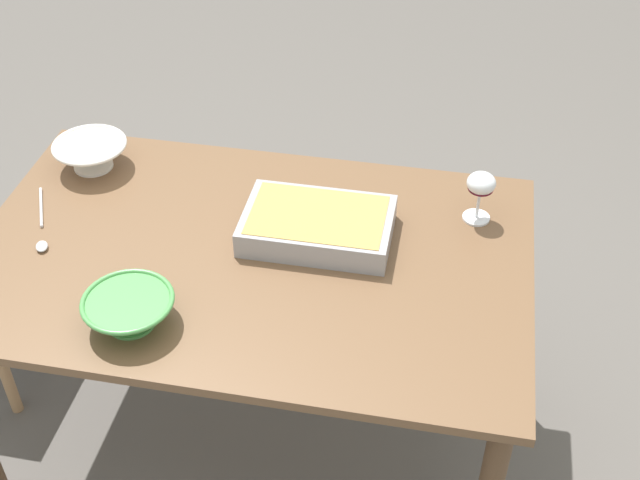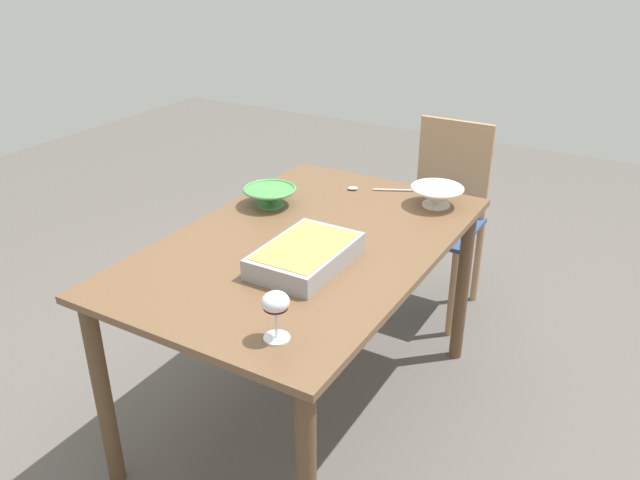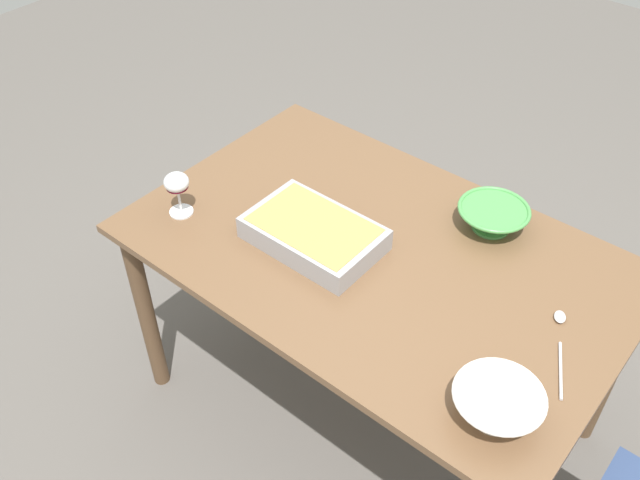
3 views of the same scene
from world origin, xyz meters
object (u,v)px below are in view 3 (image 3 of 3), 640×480
(wine_glass, at_px, (177,185))
(mixing_bowl, at_px, (497,403))
(casserole_dish, at_px, (314,232))
(serving_spoon, at_px, (560,336))
(dining_table, at_px, (375,273))
(small_bowl, at_px, (493,216))

(wine_glass, height_order, mixing_bowl, wine_glass)
(casserole_dish, relative_size, mixing_bowl, 1.81)
(wine_glass, xyz_separation_m, serving_spoon, (1.11, 0.28, -0.10))
(mixing_bowl, bearing_deg, serving_spoon, 87.32)
(wine_glass, relative_size, mixing_bowl, 0.68)
(wine_glass, bearing_deg, serving_spoon, 13.93)
(wine_glass, bearing_deg, dining_table, 23.96)
(small_bowl, bearing_deg, serving_spoon, -37.46)
(serving_spoon, bearing_deg, wine_glass, -166.07)
(dining_table, xyz_separation_m, small_bowl, (0.20, 0.29, 0.14))
(mixing_bowl, height_order, small_bowl, mixing_bowl)
(dining_table, distance_m, mixing_bowl, 0.62)
(small_bowl, bearing_deg, wine_glass, -144.63)
(dining_table, distance_m, casserole_dish, 0.23)
(casserole_dish, bearing_deg, small_bowl, 47.03)
(dining_table, bearing_deg, wine_glass, -156.04)
(dining_table, bearing_deg, mixing_bowl, -27.79)
(serving_spoon, bearing_deg, dining_table, -177.19)
(serving_spoon, bearing_deg, mixing_bowl, -92.68)
(small_bowl, relative_size, serving_spoon, 0.81)
(dining_table, bearing_deg, small_bowl, 55.18)
(casserole_dish, distance_m, small_bowl, 0.53)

